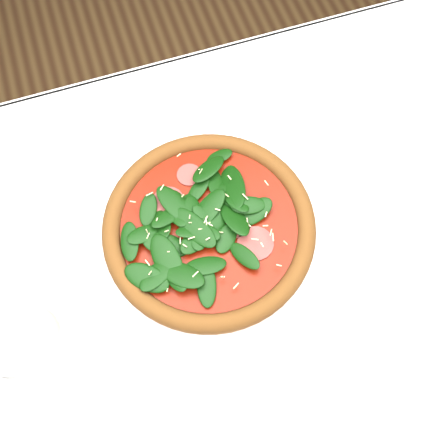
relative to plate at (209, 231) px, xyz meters
name	(u,v)px	position (x,y,z in m)	size (l,w,h in m)	color
ground	(229,348)	(0.02, -0.06, -0.76)	(6.00, 6.00, 0.00)	brown
dining_table	(232,286)	(0.02, -0.06, -0.11)	(1.21, 0.81, 0.75)	white
plate	(209,231)	(0.00, 0.00, 0.00)	(0.36, 0.36, 0.02)	white
pizza	(209,225)	(0.00, 0.00, 0.02)	(0.36, 0.36, 0.04)	#935423
wine_glass	(24,341)	(-0.25, -0.11, 0.14)	(0.09, 0.09, 0.21)	white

